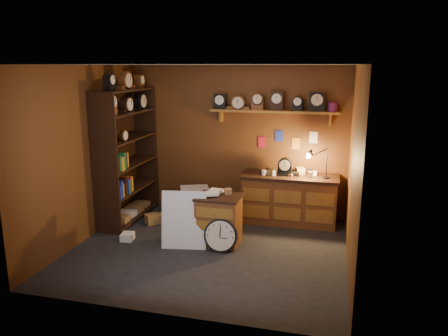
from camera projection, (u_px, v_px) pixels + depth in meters
floor at (209, 249)px, 6.54m from camera, size 4.00×4.00×0.00m
room_shell at (213, 135)px, 6.23m from camera, size 4.02×3.62×2.71m
shelving_unit at (125, 150)px, 7.60m from camera, size 0.47×1.60×2.58m
workbench at (289, 196)px, 7.57m from camera, size 1.66×0.66×1.36m
low_cabinet at (219, 218)px, 6.68m from camera, size 0.67×0.57×0.85m
big_round_clock at (221, 236)px, 6.42m from camera, size 0.50×0.17×0.50m
white_panel at (184, 247)px, 6.63m from camera, size 0.69×0.29×0.88m
mini_fridge at (195, 202)px, 7.93m from camera, size 0.66×0.68×0.52m
floor_box_a at (164, 219)px, 7.62m from camera, size 0.28×0.25×0.16m
floor_box_b at (127, 237)px, 6.88m from camera, size 0.21×0.25×0.11m
floor_box_c at (153, 219)px, 7.58m from camera, size 0.30×0.30×0.17m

